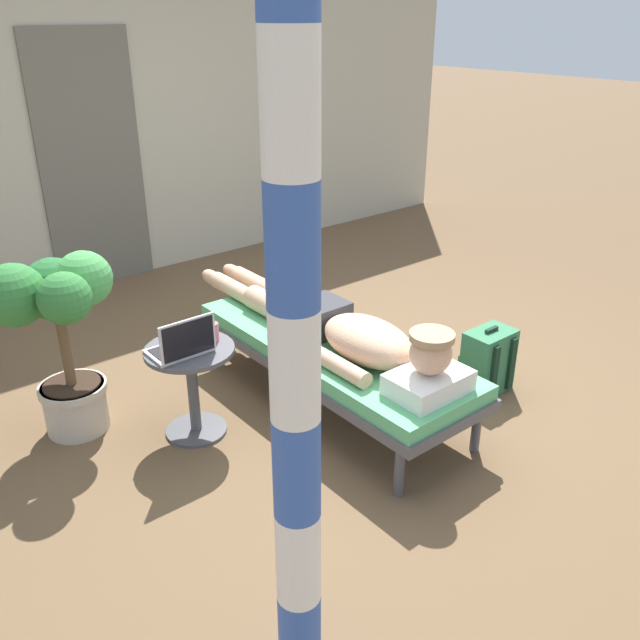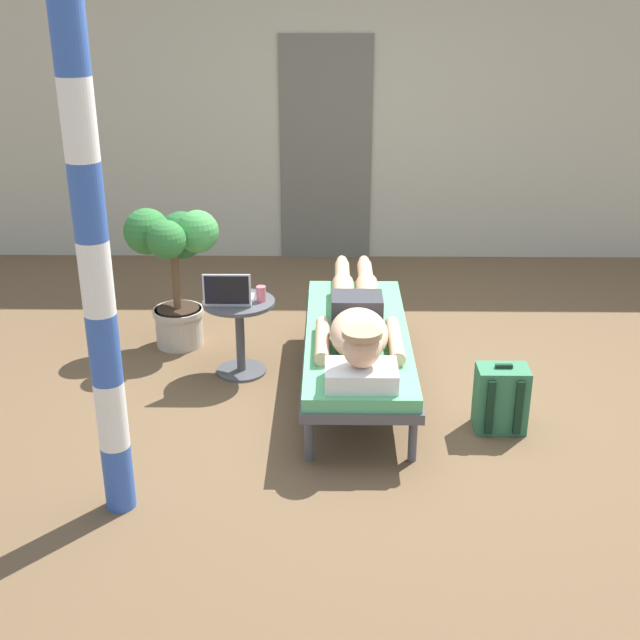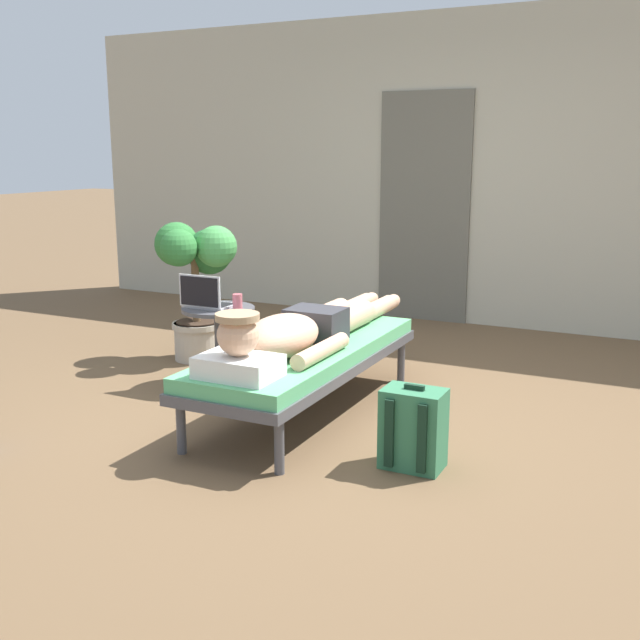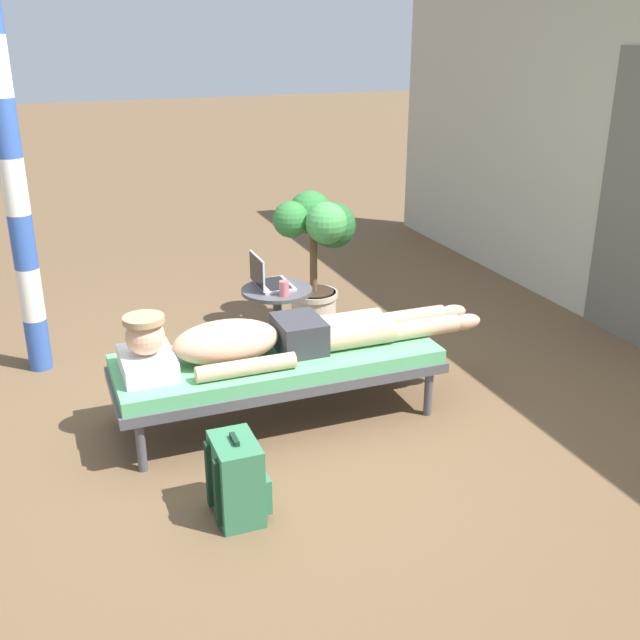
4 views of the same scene
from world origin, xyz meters
The scene contains 10 objects.
ground_plane centered at (0.00, 0.00, 0.00)m, with size 40.00×40.00×0.00m, color brown.
house_wall_back centered at (-0.14, 2.94, 1.35)m, with size 7.60×0.20×2.70m, color #B2AD99.
house_door_panel centered at (-0.36, 2.83, 1.02)m, with size 0.84×0.03×2.04m, color #625F54.
lounge_chair centered at (-0.14, 0.07, 0.35)m, with size 0.68×1.89×0.42m.
person_reclining centered at (-0.14, 0.01, 0.52)m, with size 0.53×2.17×0.33m.
side_table centered at (-0.91, 0.33, 0.36)m, with size 0.48×0.48×0.52m.
laptop centered at (-0.97, 0.28, 0.58)m, with size 0.31×0.24×0.23m.
drink_glass centered at (-0.76, 0.33, 0.57)m, with size 0.06×0.06×0.10m, color #D86672.
backpack centered at (0.70, -0.40, 0.20)m, with size 0.30×0.26×0.42m.
potted_plant centered at (-1.42, 0.81, 0.67)m, with size 0.67×0.61×1.01m.
Camera 3 is at (1.85, -3.78, 1.54)m, focal length 42.87 mm.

